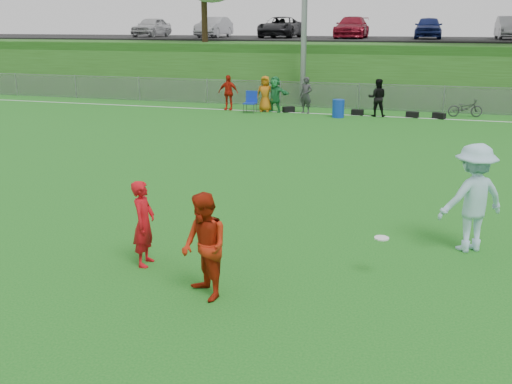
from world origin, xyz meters
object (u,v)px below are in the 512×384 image
at_px(recycling_bin, 338,108).
at_px(player_red_left, 144,223).
at_px(player_blue, 473,198).
at_px(bicycle, 465,108).
at_px(frisbee, 382,238).
at_px(player_red_center, 204,247).

bearing_deg(recycling_bin, player_red_left, -92.76).
bearing_deg(player_blue, bicycle, -125.93).
bearing_deg(player_blue, frisbee, 15.23).
height_order(player_red_center, frisbee, player_red_center).
relative_size(recycling_bin, bicycle, 0.53).
distance_m(player_red_center, bicycle, 20.62).
bearing_deg(recycling_bin, frisbee, -79.19).
bearing_deg(player_red_center, frisbee, 74.91).
xyz_separation_m(player_blue, frisbee, (-1.50, -1.68, -0.33)).
distance_m(frisbee, bicycle, 18.64).
height_order(frisbee, recycling_bin, recycling_bin).
distance_m(player_red_center, recycling_bin, 18.25).
xyz_separation_m(player_blue, bicycle, (0.84, 16.81, -0.62)).
relative_size(player_red_center, player_blue, 0.83).
distance_m(player_blue, frisbee, 2.28).
relative_size(player_red_center, bicycle, 1.10).
bearing_deg(bicycle, player_red_center, 155.52).
height_order(player_blue, bicycle, player_blue).
bearing_deg(player_red_left, player_blue, -73.82).
relative_size(player_red_left, player_red_center, 0.91).
relative_size(player_red_left, bicycle, 1.00).
distance_m(player_red_center, player_blue, 5.17).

